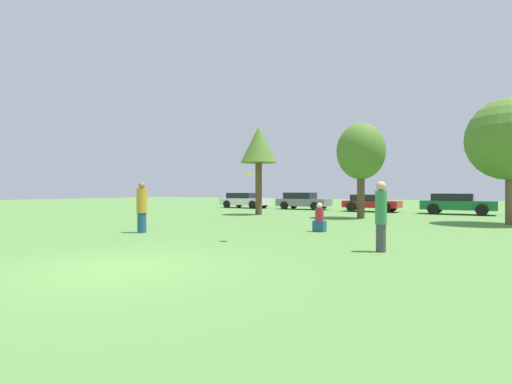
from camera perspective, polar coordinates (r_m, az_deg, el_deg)
ground_plane at (r=8.20m, az=-19.53°, el=-10.44°), size 120.00×120.00×0.00m
person_thrower at (r=14.55m, az=-16.31°, el=-2.15°), size 0.37×0.37×1.81m
person_catcher at (r=10.11m, az=17.76°, el=-3.19°), size 0.28×0.28×1.74m
frisbee at (r=11.55m, az=-1.17°, el=2.59°), size 0.28×0.28×0.09m
bystander_sitting at (r=14.54m, az=9.24°, el=-4.01°), size 0.42×0.35×1.06m
tree_0 at (r=24.36m, az=0.39°, el=6.64°), size 2.25×2.25×5.48m
tree_1 at (r=21.94m, az=15.05°, el=5.63°), size 2.60×2.60×5.15m
tree_2 at (r=20.64m, az=33.05°, el=6.46°), size 3.63×3.63×5.60m
parked_car_white at (r=33.65m, az=-1.67°, el=-1.17°), size 4.23×2.04×1.30m
parked_car_grey at (r=31.30m, az=6.81°, el=-1.26°), size 4.19×1.84×1.34m
parked_car_red at (r=28.92m, az=16.38°, el=-1.47°), size 3.81×2.06×1.21m
parked_car_green at (r=27.65m, az=27.22°, el=-1.47°), size 4.27×1.94×1.31m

